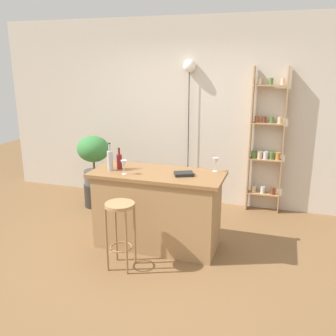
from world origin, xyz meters
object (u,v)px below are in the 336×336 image
bar_stool (120,221)px  potted_plant (93,155)px  bottle_spirits_clear (119,161)px  cookbook (184,174)px  bottle_olive_oil (110,160)px  pendant_globe_light (189,69)px  wine_glass_left (124,164)px  spice_shelf (266,143)px  plant_stool (96,195)px  wine_glass_center (215,162)px

bar_stool → potted_plant: (-1.13, 1.53, 0.27)m
bottle_spirits_clear → cookbook: bottle_spirits_clear is taller
potted_plant → bottle_olive_oil: bearing=-52.1°
potted_plant → cookbook: bearing=-29.3°
bar_stool → pendant_globe_light: size_ratio=0.34×
bar_stool → wine_glass_left: wine_glass_left is taller
bottle_olive_oil → wine_glass_left: 0.24m
bar_stool → spice_shelf: spice_shelf is taller
spice_shelf → bottle_spirits_clear: spice_shelf is taller
bottle_olive_oil → pendant_globe_light: size_ratio=0.15×
plant_stool → bottle_spirits_clear: 1.50m
bottle_spirits_clear → wine_glass_left: bottle_spirits_clear is taller
wine_glass_center → bar_stool: bearing=-133.7°
spice_shelf → bottle_olive_oil: bearing=-136.7°
potted_plant → plant_stool: bearing=0.0°
plant_stool → potted_plant: 0.64m
bottle_olive_oil → cookbook: bottle_olive_oil is taller
bottle_spirits_clear → wine_glass_center: bearing=12.4°
spice_shelf → bottle_olive_oil: size_ratio=6.32×
plant_stool → cookbook: 2.04m
bar_stool → pendant_globe_light: pendant_globe_light is taller
bar_stool → bottle_spirits_clear: bearing=114.4°
spice_shelf → pendant_globe_light: size_ratio=0.96×
potted_plant → spice_shelf: bearing=13.5°
wine_glass_left → cookbook: (0.66, 0.16, -0.10)m
potted_plant → pendant_globe_light: 1.90m
cookbook → bar_stool: bearing=-155.3°
plant_stool → bottle_olive_oil: bearing=-52.1°
bottle_olive_oil → pendant_globe_light: (0.52, 1.62, 1.01)m
spice_shelf → cookbook: spice_shelf is taller
plant_stool → cookbook: (1.66, -0.93, 0.76)m
plant_stool → cookbook: cookbook is taller
wine_glass_left → wine_glass_center: bearing=24.1°
bottle_spirits_clear → wine_glass_center: bottle_spirits_clear is taller
plant_stool → wine_glass_left: size_ratio=2.14×
bottle_olive_oil → bottle_spirits_clear: bottle_olive_oil is taller
pendant_globe_light → bar_stool: bearing=-94.4°
potted_plant → bar_stool: bearing=-53.4°
pendant_globe_light → bottle_spirits_clear: bearing=-106.3°
potted_plant → pendant_globe_light: size_ratio=0.34×
bottle_spirits_clear → wine_glass_left: bearing=-52.6°
bar_stool → plant_stool: (-1.13, 1.53, -0.36)m
bottle_olive_oil → bottle_spirits_clear: size_ratio=1.29×
spice_shelf → cookbook: size_ratio=9.99×
potted_plant → bottle_spirits_clear: bottle_spirits_clear is taller
bottle_spirits_clear → cookbook: (0.80, -0.02, -0.08)m
bar_stool → wine_glass_center: wine_glass_center is taller
spice_shelf → bottle_spirits_clear: (-1.61, -1.50, -0.02)m
spice_shelf → potted_plant: spice_shelf is taller
potted_plant → cookbook: potted_plant is taller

